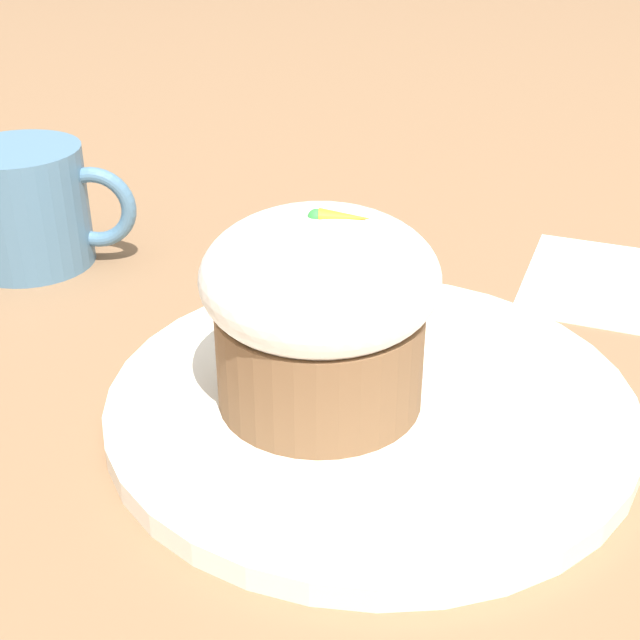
{
  "coord_description": "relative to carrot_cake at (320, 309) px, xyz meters",
  "views": [
    {
      "loc": [
        -0.01,
        -0.36,
        0.25
      ],
      "look_at": [
        -0.02,
        -0.01,
        0.05
      ],
      "focal_mm": 50.0,
      "sensor_mm": 36.0,
      "label": 1
    }
  ],
  "objects": [
    {
      "name": "carrot_cake",
      "position": [
        0.0,
        0.0,
        0.0
      ],
      "size": [
        0.11,
        0.11,
        0.1
      ],
      "color": "brown",
      "rests_on": "dessert_plate"
    },
    {
      "name": "ground_plane",
      "position": [
        0.02,
        0.01,
        -0.06
      ],
      "size": [
        4.0,
        4.0,
        0.0
      ],
      "primitive_type": "plane",
      "color": "#846042"
    },
    {
      "name": "dessert_plate",
      "position": [
        0.02,
        0.01,
        -0.05
      ],
      "size": [
        0.25,
        0.25,
        0.01
      ],
      "color": "white",
      "rests_on": "ground_plane"
    },
    {
      "name": "coffee_cup",
      "position": [
        -0.19,
        0.17,
        -0.02
      ],
      "size": [
        0.11,
        0.08,
        0.08
      ],
      "color": "teal",
      "rests_on": "ground_plane"
    },
    {
      "name": "spoon",
      "position": [
        0.04,
        0.02,
        -0.04
      ],
      "size": [
        0.13,
        0.06,
        0.01
      ],
      "color": "#B7B7BC",
      "rests_on": "dessert_plate"
    }
  ]
}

